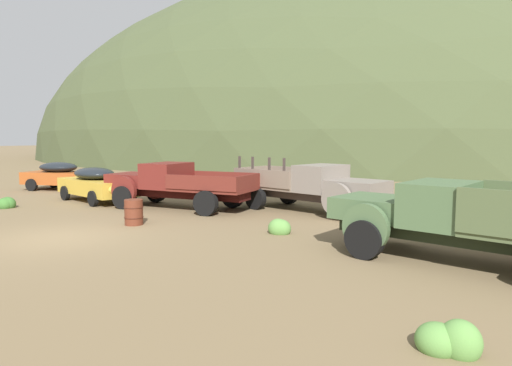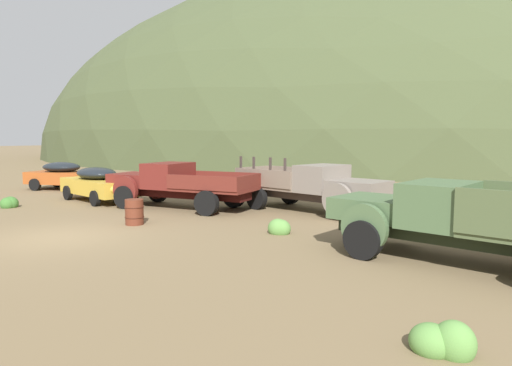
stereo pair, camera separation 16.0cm
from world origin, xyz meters
name	(u,v)px [view 2 (the right image)]	position (x,y,z in m)	size (l,w,h in m)	color
ground_plane	(58,238)	(0.00, 0.00, 0.00)	(300.00, 300.00, 0.00)	brown
hill_distant	(355,155)	(-13.00, 64.48, 0.00)	(106.64, 89.13, 53.42)	#424C2D
car_oxide_orange	(68,175)	(-10.56, 8.05, 0.81)	(4.78, 2.93, 1.57)	#A34C1E
car_faded_yellow	(101,184)	(-5.14, 5.86, 0.82)	(5.05, 2.83, 1.57)	gold
truck_oxblood	(170,184)	(-1.10, 6.11, 1.00)	(6.66, 3.00, 1.89)	black
truck_primer_gray	(319,187)	(4.79, 8.16, 1.02)	(6.65, 3.40, 2.16)	#3D322D
truck_weathered_green	(446,219)	(10.20, 3.15, 1.03)	(6.57, 3.21, 1.91)	#232B1B
oil_drum_spare	(134,212)	(0.42, 2.61, 0.43)	(0.66, 0.66, 0.86)	#5B2819
bush_front_right	(443,342)	(10.93, -1.78, 0.16)	(0.88, 0.59, 0.62)	#5B8E42
bush_between_trucks	(9,204)	(-6.93, 2.54, 0.16)	(0.69, 0.72, 0.60)	#3D702D
bush_back_edge	(279,228)	(5.33, 3.89, 0.16)	(0.72, 0.60, 0.60)	#5B8E42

